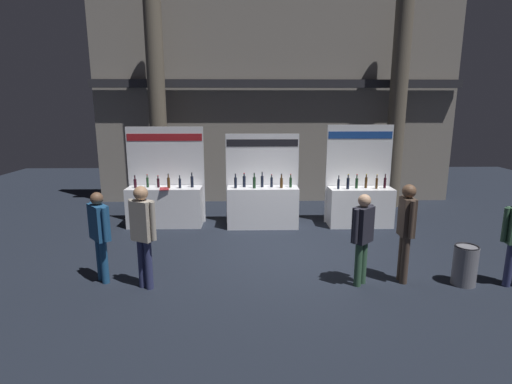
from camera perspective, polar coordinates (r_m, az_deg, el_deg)
ground_plane at (r=8.15m, az=5.29°, el=-9.24°), size 24.00×24.00×0.00m
hall_colonnade at (r=12.35m, az=3.03°, el=13.78°), size 11.23×1.17×6.70m
exhibitor_booth_0 at (r=10.21m, az=-13.15°, el=-1.41°), size 1.96×0.73×2.51m
exhibitor_booth_1 at (r=9.86m, az=0.97°, el=-1.62°), size 1.86×0.66×2.34m
exhibitor_booth_2 at (r=10.30m, az=14.97°, el=-1.39°), size 1.68×0.66×2.56m
trash_bin at (r=7.63m, az=28.30°, el=-9.42°), size 0.39×0.39×0.70m
visitor_0 at (r=6.78m, az=15.36°, el=-5.76°), size 0.41×0.41×1.59m
visitor_1 at (r=7.17m, az=-21.97°, el=-5.11°), size 0.45×0.48×1.60m
visitor_2 at (r=6.65m, az=-16.24°, el=-5.20°), size 0.48×0.36×1.75m
visitor_3 at (r=7.10m, az=21.15°, el=-4.66°), size 0.23×0.49×1.73m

